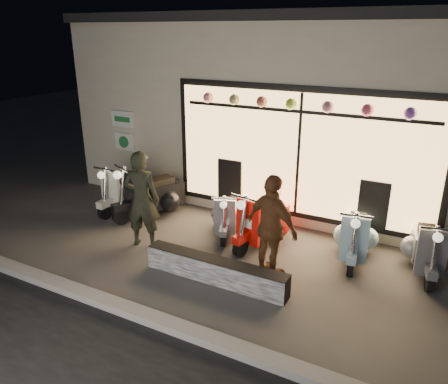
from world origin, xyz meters
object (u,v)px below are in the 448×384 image
Objects in this scene: graffiti_barrier at (216,270)px; man at (142,199)px; scooter_silver at (227,214)px; woman at (272,227)px; scooter_red at (265,220)px.

graffiti_barrier is 2.02m from man.
woman is (1.41, -1.17, 0.51)m from scooter_silver.
man reaches higher than scooter_silver.
scooter_red is at bearing -166.04° from man.
scooter_silver reaches higher than graffiti_barrier.
scooter_silver is at bearing -149.36° from man.
graffiti_barrier is at bearing 61.59° from woman.
graffiti_barrier is 1.96× the size of scooter_silver.
man is at bearing 23.54° from woman.
man is (-1.82, 0.50, 0.72)m from graffiti_barrier.
scooter_red is (0.84, -0.05, 0.07)m from scooter_silver.
scooter_red is 0.82× the size of man.
woman reaches higher than scooter_red.
man is 1.05× the size of woman.
man reaches higher than graffiti_barrier.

